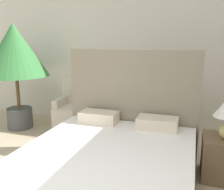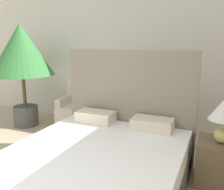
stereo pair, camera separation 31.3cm
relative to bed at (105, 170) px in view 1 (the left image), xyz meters
name	(u,v)px [view 1 (the left image)]	position (x,y,z in m)	size (l,w,h in m)	color
wall_back	(130,46)	(-0.37, 2.30, 1.16)	(10.00, 0.06, 2.90)	silver
bed	(105,170)	(0.00, 0.00, 0.00)	(1.73, 2.22, 1.44)	#4C4238
armchair_near_window_left	(74,114)	(-1.21, 1.69, -0.01)	(0.66, 0.65, 0.87)	beige
armchair_near_window_right	(121,119)	(-0.35, 1.69, -0.01)	(0.65, 0.65, 0.87)	beige
potted_palm	(15,54)	(-2.18, 1.44, 1.03)	(1.13, 1.13, 1.84)	#4C4C4C
nightstand	(224,158)	(1.15, 0.76, -0.05)	(0.48, 0.46, 0.49)	brown
side_table	(96,120)	(-0.78, 1.64, -0.07)	(0.32, 0.32, 0.44)	gold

